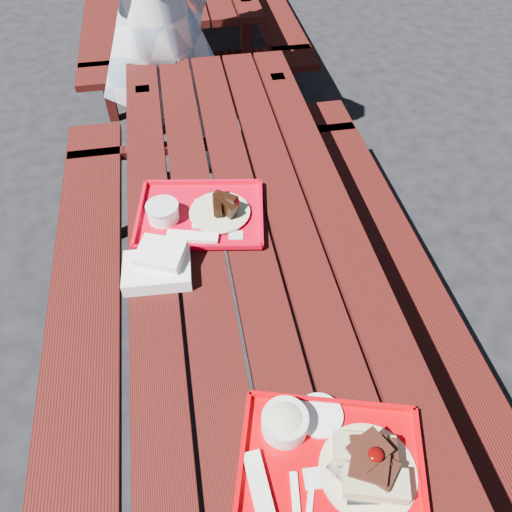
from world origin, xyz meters
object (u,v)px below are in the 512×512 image
object	(u,v)px
far_tray	(198,214)
near_tray	(331,456)
person	(152,16)
picnic_table_near	(248,275)

from	to	relation	value
far_tray	near_tray	bearing A→B (deg)	-75.92
far_tray	person	size ratio (longest dim) A/B	0.25
picnic_table_near	near_tray	distance (m)	0.75
picnic_table_near	near_tray	xyz separation A→B (m)	(0.06, -0.71, 0.22)
picnic_table_near	far_tray	distance (m)	0.28
near_tray	far_tray	world-z (taller)	near_tray
picnic_table_near	far_tray	xyz separation A→B (m)	(-0.14, 0.11, 0.21)
far_tray	person	world-z (taller)	person
near_tray	far_tray	bearing A→B (deg)	104.08
near_tray	person	world-z (taller)	person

